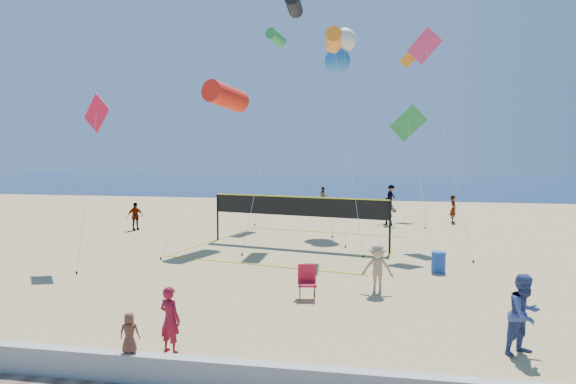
% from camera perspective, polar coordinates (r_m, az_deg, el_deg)
% --- Properties ---
extents(ground, '(120.00, 120.00, 0.00)m').
position_cam_1_polar(ground, '(13.94, -5.96, -15.49)').
color(ground, tan).
rests_on(ground, ground).
extents(ocean, '(140.00, 50.00, 0.03)m').
position_cam_1_polar(ocean, '(74.79, 7.61, 0.95)').
color(ocean, navy).
rests_on(ocean, ground).
extents(seawall, '(32.00, 0.30, 0.60)m').
position_cam_1_polar(seawall, '(11.20, -10.58, -19.10)').
color(seawall, '#B3B2AE').
rests_on(seawall, ground).
extents(woman, '(0.68, 0.56, 1.60)m').
position_cam_1_polar(woman, '(12.82, -12.98, -13.64)').
color(woman, maroon).
rests_on(woman, ground).
extents(toddler, '(0.46, 0.34, 0.85)m').
position_cam_1_polar(toddler, '(11.51, -17.20, -14.70)').
color(toddler, brown).
rests_on(toddler, seawall).
extents(bystander_a, '(1.18, 1.15, 1.92)m').
position_cam_1_polar(bystander_a, '(13.55, 24.79, -12.23)').
color(bystander_a, '#344382').
rests_on(bystander_a, ground).
extents(bystander_b, '(1.11, 0.70, 1.65)m').
position_cam_1_polar(bystander_b, '(17.72, 9.91, -8.36)').
color(bystander_b, tan).
rests_on(bystander_b, ground).
extents(far_person_0, '(0.95, 1.00, 1.66)m').
position_cam_1_polar(far_person_0, '(32.26, -16.63, -2.60)').
color(far_person_0, gray).
rests_on(far_person_0, ground).
extents(far_person_1, '(1.57, 1.56, 1.81)m').
position_cam_1_polar(far_person_1, '(33.47, 11.06, -2.11)').
color(far_person_1, gray).
rests_on(far_person_1, ground).
extents(far_person_2, '(0.45, 0.67, 1.81)m').
position_cam_1_polar(far_person_2, '(35.68, 17.89, -1.83)').
color(far_person_2, gray).
rests_on(far_person_2, ground).
extents(far_person_3, '(0.94, 0.82, 1.64)m').
position_cam_1_polar(far_person_3, '(44.17, 3.95, -0.52)').
color(far_person_3, gray).
rests_on(far_person_3, ground).
extents(far_person_4, '(1.18, 1.35, 1.81)m').
position_cam_1_polar(far_person_4, '(45.15, 11.38, -0.37)').
color(far_person_4, gray).
rests_on(far_person_4, ground).
extents(camp_chair, '(0.68, 0.81, 1.21)m').
position_cam_1_polar(camp_chair, '(16.87, 2.13, -9.68)').
color(camp_chair, red).
rests_on(camp_chair, ground).
extents(trash_barrel, '(0.64, 0.64, 0.82)m').
position_cam_1_polar(trash_barrel, '(21.21, 16.38, -7.47)').
color(trash_barrel, '#18419F').
rests_on(trash_barrel, ground).
extents(volleyball_net, '(11.12, 11.00, 2.52)m').
position_cam_1_polar(volleyball_net, '(25.59, 1.11, -2.22)').
color(volleyball_net, black).
rests_on(volleyball_net, ground).
extents(kite_0, '(2.43, 6.87, 8.38)m').
position_cam_1_polar(kite_0, '(27.53, -6.92, 10.50)').
color(kite_0, red).
rests_on(kite_0, ground).
extents(kite_1, '(1.65, 8.21, 13.61)m').
position_cam_1_polar(kite_1, '(31.05, 0.65, 20.07)').
color(kite_1, black).
rests_on(kite_1, ground).
extents(kite_2, '(2.25, 4.22, 10.82)m').
position_cam_1_polar(kite_2, '(26.83, 5.07, 16.46)').
color(kite_2, orange).
rests_on(kite_2, ground).
extents(kite_3, '(1.60, 2.98, 7.23)m').
position_cam_1_polar(kite_3, '(23.64, -20.58, 7.55)').
color(kite_3, red).
rests_on(kite_3, ground).
extents(kite_4, '(1.95, 4.27, 6.96)m').
position_cam_1_polar(kite_4, '(24.84, 13.32, 6.91)').
color(kite_4, '#288F40').
rests_on(kite_4, ground).
extents(kite_5, '(2.67, 7.37, 11.51)m').
position_cam_1_polar(kite_5, '(29.84, 15.13, 14.64)').
color(kite_5, '#D83167').
rests_on(kite_5, ground).
extents(kite_6, '(1.86, 8.47, 12.36)m').
position_cam_1_polar(kite_6, '(33.36, 6.28, 16.41)').
color(kite_6, silver).
rests_on(kite_6, ground).
extents(kite_7, '(1.92, 5.68, 11.19)m').
position_cam_1_polar(kite_7, '(33.15, 5.51, 14.36)').
color(kite_7, blue).
rests_on(kite_7, ground).
extents(kite_8, '(1.31, 4.71, 13.05)m').
position_cam_1_polar(kite_8, '(36.83, -1.33, 16.77)').
color(kite_8, '#288F40').
rests_on(kite_8, ground).
extents(kite_9, '(1.55, 8.88, 12.48)m').
position_cam_1_polar(kite_9, '(40.69, 13.38, 12.91)').
color(kite_9, orange).
rests_on(kite_9, ground).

